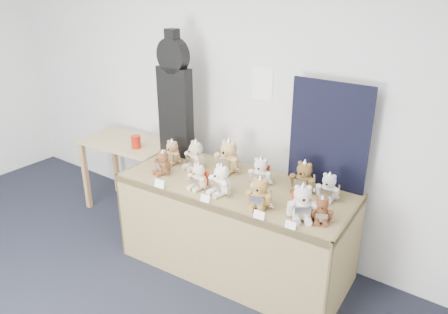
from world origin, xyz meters
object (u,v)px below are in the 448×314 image
Objects in this scene: teddy_front_centre at (221,181)px; teddy_front_end at (322,211)px; display_table at (231,206)px; teddy_back_left at (195,156)px; teddy_front_right at (260,194)px; teddy_front_far_right at (302,203)px; teddy_back_centre_right at (260,172)px; teddy_back_end at (328,188)px; guitar_case at (175,96)px; teddy_back_centre_left at (228,157)px; side_table at (128,152)px; teddy_front_far_left at (163,163)px; teddy_back_right at (304,178)px; teddy_front_left at (198,177)px; red_cup at (136,142)px; teddy_back_far_left at (172,153)px.

teddy_front_centre reaches higher than teddy_front_end.
teddy_back_left is (-0.49, 0.13, 0.30)m from display_table.
display_table is at bearing 147.86° from teddy_front_right.
teddy_front_far_right reaches higher than teddy_back_centre_right.
teddy_back_end is (1.23, 0.16, -0.02)m from teddy_back_left.
teddy_back_end is (0.37, 0.43, -0.01)m from teddy_front_right.
guitar_case reaches higher than teddy_back_centre_left.
side_table is at bearing 174.35° from teddy_back_end.
teddy_front_far_right is 0.62m from teddy_back_centre_right.
teddy_back_centre_right is (0.82, 0.34, 0.01)m from teddy_front_far_left.
teddy_back_centre_right is at bearing -167.31° from teddy_back_right.
teddy_front_left is 0.82× the size of teddy_back_left.
teddy_front_left is at bearing 9.29° from teddy_front_far_left.
teddy_back_right is at bearing 3.78° from red_cup.
teddy_front_far_left is at bearing 178.56° from teddy_front_left.
teddy_back_end is (0.75, 0.42, -0.01)m from teddy_front_centre.
teddy_front_left is 0.42m from teddy_back_centre_left.
teddy_back_right is (0.15, 0.44, 0.01)m from teddy_front_right.
teddy_front_end is (2.40, -0.32, 0.23)m from side_table.
teddy_back_centre_left is (1.12, 0.07, 0.08)m from red_cup.
teddy_back_left reaches higher than red_cup.
teddy_back_left is 1.02× the size of teddy_back_right.
teddy_front_far_left is at bearing -139.36° from teddy_back_centre_left.
side_table is 4.72× the size of teddy_front_end.
teddy_front_centre is at bearing -157.05° from teddy_back_end.
teddy_back_far_left reaches higher than teddy_back_end.
teddy_back_centre_left reaches higher than teddy_back_centre_right.
guitar_case is at bearing 133.96° from teddy_front_far_right.
side_table is 2.43m from teddy_front_end.
teddy_front_right is at bearing 11.00° from teddy_front_centre.
teddy_front_end is at bearing -6.25° from red_cup.
teddy_front_left is 0.83× the size of teddy_back_right.
teddy_front_left is (-0.22, -0.16, 0.28)m from display_table.
teddy_front_right is 1.10× the size of teddy_back_far_left.
teddy_front_right is at bearing -110.62° from teddy_back_right.
teddy_front_right is 0.47m from teddy_back_right.
teddy_front_left is at bearing 170.45° from teddy_front_right.
teddy_back_centre_right is 1.07× the size of teddy_back_end.
display_table is 1.99× the size of side_table.
teddy_back_left is at bearing 136.25° from teddy_front_left.
teddy_back_centre_right reaches higher than teddy_front_left.
teddy_back_left is at bearing 171.60° from teddy_back_centre_right.
teddy_back_centre_right is at bearing 36.17° from teddy_front_far_left.
guitar_case reaches higher than teddy_back_centre_right.
guitar_case reaches higher than red_cup.
teddy_front_far_right is 0.90× the size of teddy_back_centre_left.
display_table is 1.58m from side_table.
teddy_front_far_left is at bearing -24.67° from red_cup.
teddy_back_centre_left is 1.32× the size of teddy_back_far_left.
teddy_front_far_left is 0.24m from teddy_back_far_left.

